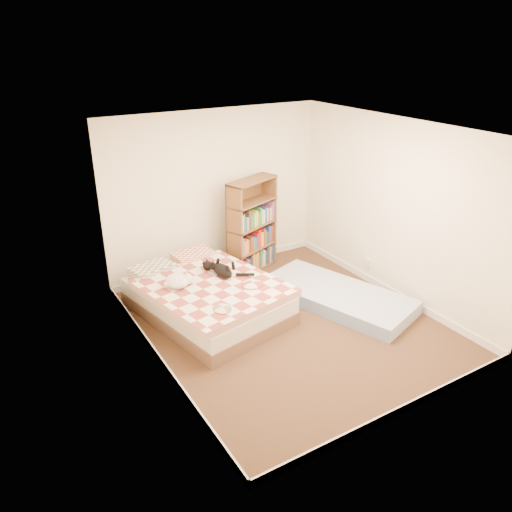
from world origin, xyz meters
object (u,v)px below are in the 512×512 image
black_cat (221,269)px  white_dog (178,281)px  bed (206,296)px  bookshelf (251,237)px  floor_mattress (337,296)px

black_cat → white_dog: bearing=154.8°
white_dog → black_cat: bearing=-18.5°
bed → white_dog: bearing=168.1°
bookshelf → floor_mattress: bearing=-94.3°
bed → black_cat: black_cat is taller
white_dog → bed: bearing=-22.7°
black_cat → bed: bearing=160.7°
bed → white_dog: size_ratio=5.48×
bookshelf → floor_mattress: 1.70m
bookshelf → white_dog: 1.83m
bed → floor_mattress: (1.70, -0.69, -0.16)m
white_dog → bookshelf: bearing=6.7°
bed → white_dog: (-0.37, 0.00, 0.33)m
bed → black_cat: bearing=-1.8°
bed → bookshelf: size_ratio=1.56×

